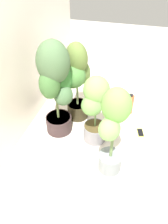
% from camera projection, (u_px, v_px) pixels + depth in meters
% --- Properties ---
extents(ground_plane, '(8.00, 8.00, 0.00)m').
position_uv_depth(ground_plane, '(102.00, 141.00, 2.31)').
color(ground_plane, silver).
rests_on(ground_plane, ground).
extents(mylar_back_wall, '(3.20, 0.01, 2.00)m').
position_uv_depth(mylar_back_wall, '(10.00, 40.00, 1.85)').
color(mylar_back_wall, silver).
rests_on(mylar_back_wall, ground).
extents(potted_plant_center, '(0.35, 0.31, 0.75)m').
position_uv_depth(potted_plant_center, '(95.00, 108.00, 2.07)').
color(potted_plant_center, slate).
rests_on(potted_plant_center, ground).
extents(potted_plant_back_right, '(0.41, 0.33, 0.91)m').
position_uv_depth(potted_plant_back_right, '(77.00, 77.00, 2.29)').
color(potted_plant_back_right, '#302A18').
rests_on(potted_plant_back_right, ground).
extents(potted_plant_back_center, '(0.41, 0.37, 1.03)m').
position_uv_depth(potted_plant_back_center, '(56.00, 83.00, 2.08)').
color(potted_plant_back_center, '#332425').
rests_on(potted_plant_back_center, ground).
extents(potted_plant_front_left, '(0.35, 0.30, 0.88)m').
position_uv_depth(potted_plant_front_left, '(113.00, 129.00, 1.71)').
color(potted_plant_front_left, slate).
rests_on(potted_plant_front_left, ground).
extents(cell_phone, '(0.16, 0.10, 0.01)m').
position_uv_depth(cell_phone, '(140.00, 133.00, 2.40)').
color(cell_phone, '#CECE49').
rests_on(cell_phone, ground).
extents(nutrient_bottle, '(0.09, 0.09, 0.27)m').
position_uv_depth(nutrient_bottle, '(130.00, 104.00, 2.60)').
color(nutrient_bottle, '#C15029').
rests_on(nutrient_bottle, ground).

